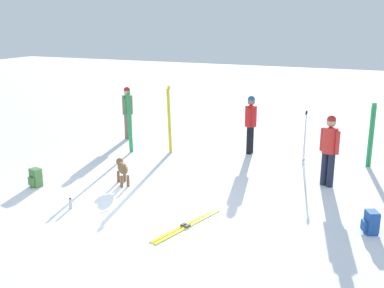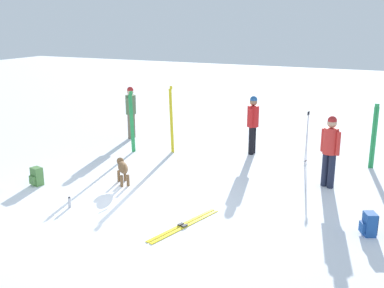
{
  "view_description": "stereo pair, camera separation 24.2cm",
  "coord_description": "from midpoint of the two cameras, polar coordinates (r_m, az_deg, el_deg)",
  "views": [
    {
      "loc": [
        4.89,
        -7.94,
        3.9
      ],
      "look_at": [
        0.63,
        1.76,
        1.0
      ],
      "focal_mm": 43.45,
      "sensor_mm": 36.0,
      "label": 1
    },
    {
      "loc": [
        5.11,
        -7.84,
        3.9
      ],
      "look_at": [
        0.63,
        1.76,
        1.0
      ],
      "focal_mm": 43.45,
      "sensor_mm": 36.0,
      "label": 2
    }
  ],
  "objects": [
    {
      "name": "person_0",
      "position": [
        11.3,
        15.92,
        -0.26
      ],
      "size": [
        0.47,
        0.34,
        1.72
      ],
      "color": "#1E2338",
      "rests_on": "ground_plane"
    },
    {
      "name": "dog",
      "position": [
        11.31,
        -9.15,
        -2.98
      ],
      "size": [
        0.66,
        0.68,
        0.57
      ],
      "color": "brown",
      "rests_on": "ground_plane"
    },
    {
      "name": "ski_pair_planted_2",
      "position": [
        13.13,
        20.64,
        0.96
      ],
      "size": [
        0.13,
        0.05,
        1.75
      ],
      "color": "green",
      "rests_on": "ground_plane"
    },
    {
      "name": "ski_pair_planted_1",
      "position": [
        13.78,
        -8.17,
        2.62
      ],
      "size": [
        0.08,
        0.19,
        1.83
      ],
      "color": "green",
      "rests_on": "ground_plane"
    },
    {
      "name": "ground_plane",
      "position": [
        10.12,
        -8.07,
        -7.51
      ],
      "size": [
        60.0,
        60.0,
        0.0
      ],
      "primitive_type": "plane",
      "color": "white"
    },
    {
      "name": "backpack_2",
      "position": [
        11.7,
        -19.21,
        -3.94
      ],
      "size": [
        0.3,
        0.33,
        0.44
      ],
      "color": "#4C7F3F",
      "rests_on": "ground_plane"
    },
    {
      "name": "person_2",
      "position": [
        15.44,
        -8.35,
        4.25
      ],
      "size": [
        0.34,
        0.52,
        1.72
      ],
      "color": "#72604C",
      "rests_on": "ground_plane"
    },
    {
      "name": "person_1",
      "position": [
        13.64,
        6.71,
        2.85
      ],
      "size": [
        0.34,
        0.52,
        1.72
      ],
      "color": "black",
      "rests_on": "ground_plane"
    },
    {
      "name": "ski_poles_0",
      "position": [
        13.02,
        13.18,
        1.04
      ],
      "size": [
        0.07,
        0.21,
        1.46
      ],
      "color": "#B2B2BC",
      "rests_on": "ground_plane"
    },
    {
      "name": "ski_pair_planted_0",
      "position": [
        13.68,
        -3.32,
        2.99
      ],
      "size": [
        0.22,
        0.12,
        1.99
      ],
      "color": "yellow",
      "rests_on": "ground_plane"
    },
    {
      "name": "ski_pair_lying_0",
      "position": [
        9.12,
        -1.4,
        -9.94
      ],
      "size": [
        0.68,
        1.9,
        0.05
      ],
      "color": "yellow",
      "rests_on": "ground_plane"
    },
    {
      "name": "backpack_0",
      "position": [
        9.31,
        20.4,
        -9.03
      ],
      "size": [
        0.34,
        0.32,
        0.44
      ],
      "color": "#1E4C99",
      "rests_on": "ground_plane"
    },
    {
      "name": "water_bottle_0",
      "position": [
        10.2,
        -15.35,
        -7.06
      ],
      "size": [
        0.07,
        0.07,
        0.24
      ],
      "color": "silver",
      "rests_on": "ground_plane"
    }
  ]
}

